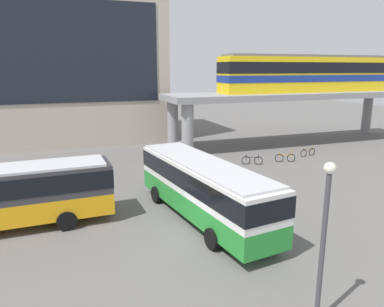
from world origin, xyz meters
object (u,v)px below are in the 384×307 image
(train, at_px, (306,73))
(bicycle_black, at_px, (252,160))
(bus_main, at_px, (203,184))
(station_building, at_px, (26,62))
(bicycle_orange, at_px, (285,158))
(bicycle_brown, at_px, (308,152))

(train, height_order, bicycle_black, train)
(train, height_order, bus_main, train)
(station_building, relative_size, train, 1.45)
(station_building, xyz_separation_m, bicycle_orange, (21.11, -17.68, -8.29))
(train, xyz_separation_m, bicycle_brown, (-3.56, -5.67, -7.11))
(bicycle_black, xyz_separation_m, bicycle_brown, (6.35, 0.87, 0.00))
(bicycle_orange, bearing_deg, station_building, 140.06)
(station_building, bearing_deg, bus_main, -69.91)
(bus_main, height_order, bicycle_brown, bus_main)
(bicycle_black, distance_m, bicycle_brown, 6.41)
(bicycle_orange, height_order, bicycle_brown, same)
(bicycle_black, distance_m, bicycle_orange, 3.15)
(bicycle_brown, bearing_deg, station_building, 145.67)
(train, bearing_deg, bicycle_black, -146.60)
(bicycle_orange, relative_size, bicycle_brown, 0.97)
(bus_main, xyz_separation_m, bicycle_brown, (14.57, 10.04, -1.63))
(station_building, bearing_deg, train, -21.42)
(bus_main, distance_m, bicycle_black, 12.43)
(station_building, height_order, train, station_building)
(bicycle_black, height_order, bicycle_orange, same)
(bicycle_black, bearing_deg, station_building, 135.80)
(bicycle_orange, bearing_deg, bicycle_black, 176.30)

